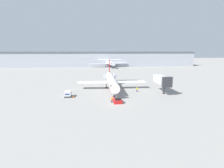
# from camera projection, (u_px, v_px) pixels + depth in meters

# --- Properties ---
(ground_plane) EXTENTS (600.00, 600.00, 0.00)m
(ground_plane) POSITION_uv_depth(u_px,v_px,m) (117.00, 104.00, 48.38)
(ground_plane) COLOR gray
(terminal_building) EXTENTS (180.00, 16.80, 13.78)m
(terminal_building) POSITION_uv_depth(u_px,v_px,m) (99.00, 59.00, 164.23)
(terminal_building) COLOR #9EA3AD
(terminal_building) RESTS_ON ground
(airplane_main) EXTENTS (26.19, 30.56, 10.72)m
(airplane_main) POSITION_uv_depth(u_px,v_px,m) (111.00, 80.00, 67.10)
(airplane_main) COLOR white
(airplane_main) RESTS_ON ground
(pushback_tug) EXTENTS (2.25, 3.81, 1.70)m
(pushback_tug) POSITION_uv_depth(u_px,v_px,m) (117.00, 100.00, 49.39)
(pushback_tug) COLOR #B21919
(pushback_tug) RESTS_ON ground
(luggage_cart) EXTENTS (1.94, 2.90, 1.91)m
(luggage_cart) POSITION_uv_depth(u_px,v_px,m) (68.00, 94.00, 55.45)
(luggage_cart) COLOR #232326
(luggage_cart) RESTS_ON ground
(worker_near_tug) EXTENTS (0.40, 0.25, 1.77)m
(worker_near_tug) POSITION_uv_depth(u_px,v_px,m) (112.00, 99.00, 49.19)
(worker_near_tug) COLOR #232838
(worker_near_tug) RESTS_ON ground
(worker_by_wing) EXTENTS (0.40, 0.25, 1.77)m
(worker_by_wing) POSITION_uv_depth(u_px,v_px,m) (137.00, 89.00, 62.36)
(worker_by_wing) COLOR #232838
(worker_by_wing) RESTS_ON ground
(traffic_cone_left) EXTENTS (0.59, 0.59, 0.79)m
(traffic_cone_left) POSITION_uv_depth(u_px,v_px,m) (73.00, 97.00, 54.41)
(traffic_cone_left) COLOR black
(traffic_cone_left) RESTS_ON ground
(airplane_parked_far_left) EXTENTS (35.12, 30.94, 10.85)m
(airplane_parked_far_left) POSITION_uv_depth(u_px,v_px,m) (108.00, 63.00, 155.12)
(airplane_parked_far_left) COLOR silver
(airplane_parked_far_left) RESTS_ON ground
(jet_bridge) EXTENTS (3.20, 9.96, 6.19)m
(jet_bridge) POSITION_uv_depth(u_px,v_px,m) (162.00, 80.00, 60.20)
(jet_bridge) COLOR #2D2D33
(jet_bridge) RESTS_ON ground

